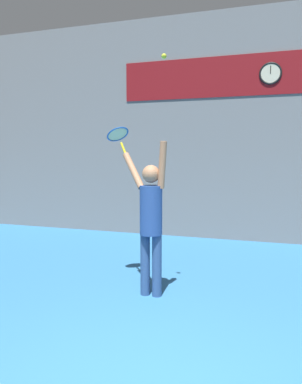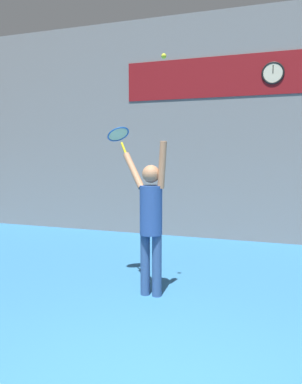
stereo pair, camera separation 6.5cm
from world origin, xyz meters
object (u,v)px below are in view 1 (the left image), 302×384
scoreboard_clock (270,73)px  tennis_racket (118,135)px  tennis_player (151,216)px  tennis_ball (164,56)px

scoreboard_clock → tennis_racket: 4.13m
tennis_racket → tennis_player: bearing=-31.2°
tennis_player → tennis_racket: bearing=148.8°
scoreboard_clock → tennis_racket: size_ratio=1.07×
tennis_ball → scoreboard_clock: bearing=72.3°
tennis_player → tennis_ball: 2.04m
tennis_player → tennis_ball: tennis_ball is taller
tennis_racket → tennis_ball: tennis_ball is taller
tennis_ball → tennis_player: bearing=150.4°
tennis_player → tennis_ball: bearing=-29.6°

